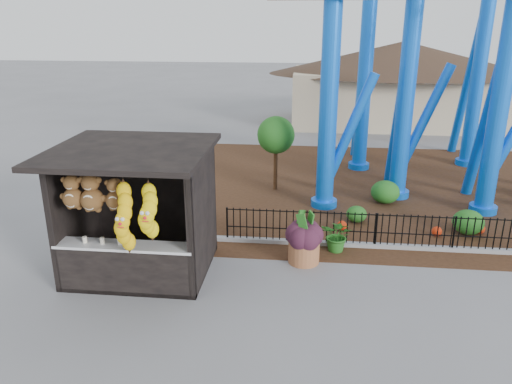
# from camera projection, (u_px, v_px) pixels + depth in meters

# --- Properties ---
(ground) EXTENTS (120.00, 120.00, 0.00)m
(ground) POSITION_uv_depth(u_px,v_px,m) (260.00, 302.00, 10.86)
(ground) COLOR slate
(ground) RESTS_ON ground
(mulch_bed) EXTENTS (18.00, 12.00, 0.02)m
(mulch_bed) POSITION_uv_depth(u_px,v_px,m) (392.00, 189.00, 17.95)
(mulch_bed) COLOR #331E11
(mulch_bed) RESTS_ON ground
(curb) EXTENTS (18.00, 0.18, 0.12)m
(curb) POSITION_uv_depth(u_px,v_px,m) (421.00, 248.00, 13.24)
(curb) COLOR gray
(curb) RESTS_ON ground
(prize_booth) EXTENTS (3.50, 3.40, 3.12)m
(prize_booth) POSITION_uv_depth(u_px,v_px,m) (134.00, 215.00, 11.49)
(prize_booth) COLOR black
(prize_booth) RESTS_ON ground
(picket_fence) EXTENTS (12.20, 0.06, 1.00)m
(picket_fence) POSITION_uv_depth(u_px,v_px,m) (458.00, 234.00, 13.01)
(picket_fence) COLOR black
(picket_fence) RESTS_ON ground
(terracotta_planter) EXTENTS (0.93, 0.93, 0.63)m
(terracotta_planter) POSITION_uv_depth(u_px,v_px,m) (304.00, 251.00, 12.52)
(terracotta_planter) COLOR #995B37
(terracotta_planter) RESTS_ON ground
(planter_foliage) EXTENTS (0.70, 0.70, 0.64)m
(planter_foliage) POSITION_uv_depth(u_px,v_px,m) (305.00, 227.00, 12.31)
(planter_foliage) COLOR #331424
(planter_foliage) RESTS_ON terracotta_planter
(potted_plant) EXTENTS (1.01, 0.95, 0.90)m
(potted_plant) POSITION_uv_depth(u_px,v_px,m) (338.00, 235.00, 13.06)
(potted_plant) COLOR #305A1A
(potted_plant) RESTS_ON ground
(landscaping) EXTENTS (7.93, 3.21, 0.75)m
(landscaping) POSITION_uv_depth(u_px,v_px,m) (437.00, 207.00, 15.32)
(landscaping) COLOR #1E5819
(landscaping) RESTS_ON mulch_bed
(pavilion) EXTENTS (15.00, 15.00, 4.80)m
(pavilion) POSITION_uv_depth(u_px,v_px,m) (402.00, 70.00, 27.99)
(pavilion) COLOR #BFAD8C
(pavilion) RESTS_ON ground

